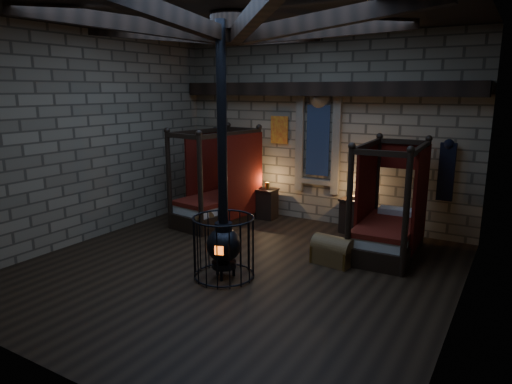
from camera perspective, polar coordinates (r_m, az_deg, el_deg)
The scene contains 8 objects.
room at distance 7.54m, azimuth -2.49°, elevation 18.05°, with size 7.02×7.02×4.29m.
bed_left at distance 10.65m, azimuth -4.68°, elevation -0.98°, with size 1.35×2.18×2.14m.
bed_right at distance 8.96m, azimuth 16.23°, elevation -4.20°, with size 1.13×2.03×2.08m.
trunk_left at distance 10.12m, azimuth -7.27°, elevation -3.50°, with size 0.83×0.70×0.53m.
trunk_right at distance 8.29m, azimuth 9.59°, elevation -7.29°, with size 0.75×0.53×0.52m.
nightstand_left at distance 10.92m, azimuth 1.41°, elevation -1.43°, with size 0.47×0.45×0.89m.
nightstand_right at distance 10.08m, azimuth 11.88°, elevation -2.86°, with size 0.50×0.48×0.82m.
stove at distance 7.49m, azimuth -4.05°, elevation -6.16°, with size 1.01×1.01×4.05m.
Camera 1 is at (4.11, -6.19, 3.04)m, focal length 32.00 mm.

